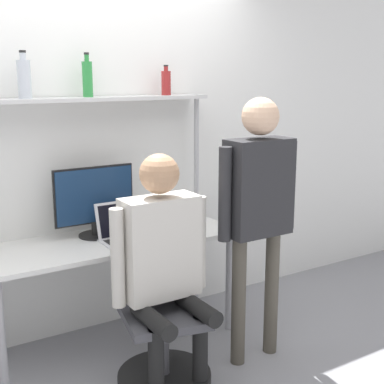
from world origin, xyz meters
TOP-DOWN VIEW (x-y plane):
  - ground_plane at (0.00, 0.00)m, footprint 12.00×12.00m
  - wall_back at (0.00, 0.67)m, footprint 8.00×0.06m
  - desk at (0.00, 0.33)m, footprint 1.69×0.62m
  - shelf_unit at (0.00, 0.51)m, footprint 1.61×0.23m
  - monitor at (-0.06, 0.44)m, footprint 0.55×0.23m
  - laptop at (0.07, 0.29)m, footprint 0.33×0.24m
  - cell_phone at (0.35, 0.23)m, footprint 0.07×0.15m
  - office_chair at (0.06, -0.24)m, footprint 0.56×0.56m
  - person_seated at (0.05, -0.28)m, footprint 0.61×0.47m
  - person_standing at (0.69, -0.33)m, footprint 0.58×0.23m
  - bottle_clear at (-0.45, 0.51)m, footprint 0.08×0.08m
  - bottle_red at (0.53, 0.51)m, footprint 0.07×0.07m
  - bottle_green at (-0.05, 0.51)m, footprint 0.07×0.07m

SIDE VIEW (x-z plane):
  - ground_plane at x=0.00m, z-range 0.00..0.00m
  - office_chair at x=0.06m, z-range -0.18..0.73m
  - desk at x=0.00m, z-range 0.29..1.03m
  - cell_phone at x=0.35m, z-range 0.74..0.75m
  - laptop at x=0.07m, z-range 0.69..0.93m
  - person_seated at x=0.05m, z-range 0.12..1.50m
  - monitor at x=-0.06m, z-range 0.76..1.23m
  - person_standing at x=0.69m, z-range 0.24..1.91m
  - wall_back at x=0.00m, z-range 0.00..2.70m
  - shelf_unit at x=0.00m, z-range 0.56..2.22m
  - bottle_red at x=0.53m, z-range 1.64..1.85m
  - bottle_green at x=-0.05m, z-range 1.64..1.92m
  - bottle_clear at x=-0.45m, z-range 1.64..1.92m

